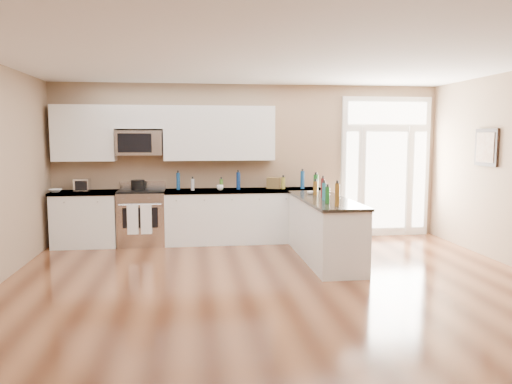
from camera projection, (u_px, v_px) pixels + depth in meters
ground at (294, 313)px, 5.29m from camera, size 8.00×8.00×0.00m
room_shell at (295, 152)px, 5.10m from camera, size 8.00×8.00×8.00m
back_cabinet_left at (86, 221)px, 8.52m from camera, size 1.10×0.66×0.94m
back_cabinet_right at (244, 217)px, 8.86m from camera, size 2.85×0.66×0.94m
peninsula_cabinet at (324, 231)px, 7.56m from camera, size 0.69×2.32×0.94m
upper_cabinet_left at (84, 133)px, 8.49m from camera, size 1.04×0.33×0.95m
upper_cabinet_right at (219, 133)px, 8.78m from camera, size 1.94×0.33×0.95m
upper_cabinet_short at (139, 117)px, 8.58m from camera, size 0.82×0.33×0.40m
microwave at (139, 143)px, 8.59m from camera, size 0.78×0.41×0.42m
entry_door at (385, 167)px, 9.36m from camera, size 1.70×0.10×2.60m
wall_art_near at (486, 147)px, 7.70m from camera, size 0.05×0.58×0.58m
kitchen_range at (142, 217)px, 8.63m from camera, size 0.79×0.70×1.08m
stockpot at (138, 184)px, 8.63m from camera, size 0.28×0.28×0.18m
toaster_oven at (82, 185)px, 8.49m from camera, size 0.26×0.22×0.21m
cardboard_box at (274, 183)px, 8.96m from camera, size 0.29×0.25×0.20m
bowl_left at (55, 191)px, 8.34m from camera, size 0.25×0.25×0.05m
bowl_peninsula at (312, 193)px, 8.05m from camera, size 0.20×0.20×0.05m
cup_counter at (220, 188)px, 8.66m from camera, size 0.14×0.14×0.09m
counter_bottles at (282, 185)px, 8.15m from camera, size 2.35×2.43×0.31m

